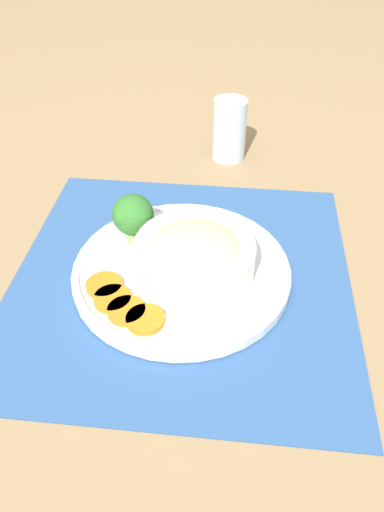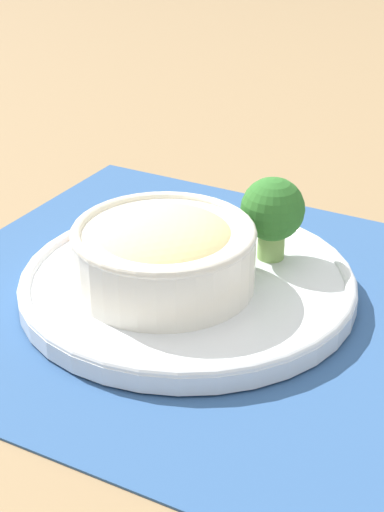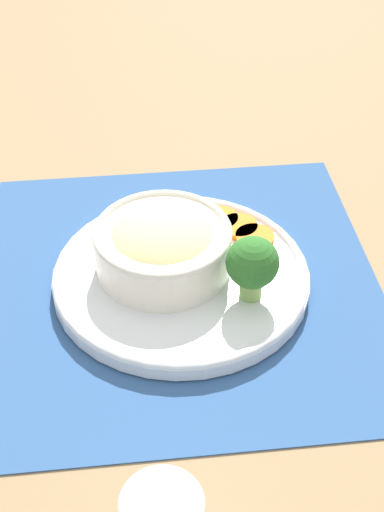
{
  "view_description": "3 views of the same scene",
  "coord_description": "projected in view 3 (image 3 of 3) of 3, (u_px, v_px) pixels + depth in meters",
  "views": [
    {
      "loc": [
        -0.49,
        -0.14,
        0.48
      ],
      "look_at": [
        0.0,
        -0.01,
        0.04
      ],
      "focal_mm": 35.0,
      "sensor_mm": 36.0,
      "label": 1
    },
    {
      "loc": [
        0.4,
        -0.53,
        0.39
      ],
      "look_at": [
        0.01,
        -0.0,
        0.05
      ],
      "focal_mm": 60.0,
      "sensor_mm": 36.0,
      "label": 2
    },
    {
      "loc": [
        0.62,
        0.03,
        0.58
      ],
      "look_at": [
        -0.0,
        0.01,
        0.04
      ],
      "focal_mm": 50.0,
      "sensor_mm": 36.0,
      "label": 3
    }
  ],
  "objects": [
    {
      "name": "ground_plane",
      "position": [
        181.0,
        285.0,
        0.85
      ],
      "size": [
        4.0,
        4.0,
        0.0
      ],
      "primitive_type": "plane",
      "color": "#8C704C"
    },
    {
      "name": "carrot_slice_far",
      "position": [
        219.0,
        219.0,
        0.91
      ],
      "size": [
        0.05,
        0.05,
        0.01
      ],
      "color": "orange",
      "rests_on": "plate"
    },
    {
      "name": "bowl",
      "position": [
        163.0,
        244.0,
        0.82
      ],
      "size": [
        0.16,
        0.16,
        0.07
      ],
      "color": "silver",
      "rests_on": "plate"
    },
    {
      "name": "placemat",
      "position": [
        181.0,
        283.0,
        0.85
      ],
      "size": [
        0.54,
        0.53,
        0.0
      ],
      "color": "#2D5184",
      "rests_on": "ground_plane"
    },
    {
      "name": "plate",
      "position": [
        181.0,
        275.0,
        0.84
      ],
      "size": [
        0.3,
        0.3,
        0.02
      ],
      "color": "silver",
      "rests_on": "placemat"
    },
    {
      "name": "broccoli_floret",
      "position": [
        253.0,
        264.0,
        0.78
      ],
      "size": [
        0.06,
        0.06,
        0.08
      ],
      "color": "#84AD5B",
      "rests_on": "plate"
    },
    {
      "name": "carrot_slice_near",
      "position": [
        255.0,
        237.0,
        0.88
      ],
      "size": [
        0.05,
        0.05,
        0.01
      ],
      "color": "orange",
      "rests_on": "plate"
    },
    {
      "name": "carrot_slice_middle",
      "position": [
        239.0,
        227.0,
        0.9
      ],
      "size": [
        0.05,
        0.05,
        0.01
      ],
      "color": "orange",
      "rests_on": "plate"
    },
    {
      "name": "carrot_slice_extra",
      "position": [
        198.0,
        215.0,
        0.91
      ],
      "size": [
        0.05,
        0.05,
        0.01
      ],
      "color": "orange",
      "rests_on": "plate"
    }
  ]
}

